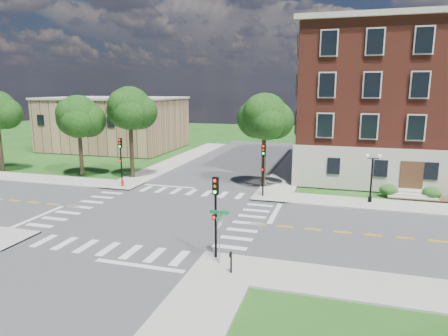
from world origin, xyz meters
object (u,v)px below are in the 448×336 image
(traffic_signal_se, at_px, (216,207))
(twin_lamp_west, at_px, (372,175))
(push_button_post, at_px, (231,261))
(traffic_signal_nw, at_px, (121,155))
(traffic_signal_ne, at_px, (263,163))
(street_sign_pole, at_px, (219,226))
(fire_hydrant, at_px, (123,183))

(traffic_signal_se, bearing_deg, twin_lamp_west, 57.71)
(push_button_post, bearing_deg, traffic_signal_nw, 134.87)
(traffic_signal_se, bearing_deg, traffic_signal_ne, 89.80)
(traffic_signal_nw, bearing_deg, traffic_signal_ne, -1.17)
(traffic_signal_ne, bearing_deg, twin_lamp_west, 4.28)
(street_sign_pole, bearing_deg, twin_lamp_west, 60.10)
(traffic_signal_ne, relative_size, push_button_post, 4.00)
(twin_lamp_west, xyz_separation_m, street_sign_pole, (-8.93, -15.52, -0.21))
(street_sign_pole, height_order, fire_hydrant, street_sign_pole)
(traffic_signal_ne, relative_size, twin_lamp_west, 1.13)
(traffic_signal_nw, distance_m, street_sign_pole, 21.38)
(traffic_signal_se, height_order, traffic_signal_nw, same)
(traffic_signal_se, distance_m, traffic_signal_ne, 14.12)
(traffic_signal_ne, xyz_separation_m, push_button_post, (1.34, -15.81, -2.39))
(fire_hydrant, bearing_deg, traffic_signal_se, -44.22)
(traffic_signal_nw, bearing_deg, traffic_signal_se, -44.55)
(traffic_signal_se, relative_size, twin_lamp_west, 1.13)
(traffic_signal_ne, xyz_separation_m, twin_lamp_west, (9.32, 0.70, -0.66))
(street_sign_pole, relative_size, fire_hydrant, 4.13)
(traffic_signal_nw, relative_size, street_sign_pole, 1.55)
(twin_lamp_west, xyz_separation_m, fire_hydrant, (-23.65, -0.93, -2.06))
(traffic_signal_ne, relative_size, traffic_signal_nw, 1.00)
(fire_hydrant, bearing_deg, street_sign_pole, -44.75)
(traffic_signal_ne, relative_size, street_sign_pole, 1.55)
(street_sign_pole, relative_size, push_button_post, 2.58)
(twin_lamp_west, height_order, street_sign_pole, twin_lamp_west)
(traffic_signal_se, distance_m, traffic_signal_nw, 20.56)
(twin_lamp_west, distance_m, fire_hydrant, 23.75)
(traffic_signal_nw, relative_size, fire_hydrant, 6.40)
(traffic_signal_se, height_order, push_button_post, traffic_signal_se)
(traffic_signal_ne, relative_size, fire_hydrant, 6.40)
(traffic_signal_nw, xyz_separation_m, street_sign_pole, (15.09, -15.12, -0.88))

